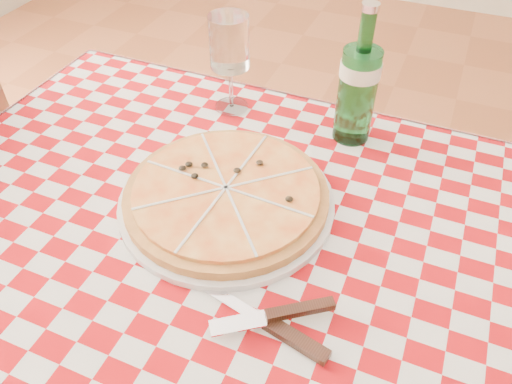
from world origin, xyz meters
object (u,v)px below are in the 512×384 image
dining_table (253,282)px  pizza_plate (226,194)px  water_bottle (360,76)px  wine_glass (230,65)px

dining_table → pizza_plate: size_ratio=3.19×
water_bottle → wine_glass: bearing=179.7°
dining_table → wine_glass: 0.45m
pizza_plate → wine_glass: (-0.12, 0.28, 0.08)m
wine_glass → pizza_plate: bearing=-66.9°
pizza_plate → water_bottle: water_bottle is taller
water_bottle → pizza_plate: bearing=-118.2°
dining_table → pizza_plate: 0.16m
pizza_plate → water_bottle: 0.33m
wine_glass → water_bottle: bearing=-0.3°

